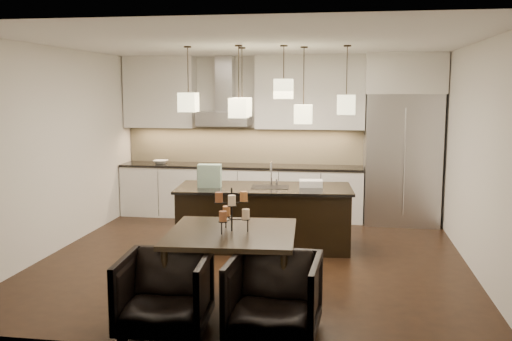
% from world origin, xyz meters
% --- Properties ---
extents(floor, '(5.50, 5.50, 0.02)m').
position_xyz_m(floor, '(0.00, 0.00, -0.01)').
color(floor, black).
rests_on(floor, ground).
extents(ceiling, '(5.50, 5.50, 0.02)m').
position_xyz_m(ceiling, '(0.00, 0.00, 2.81)').
color(ceiling, white).
rests_on(ceiling, wall_back).
extents(wall_back, '(5.50, 0.02, 2.80)m').
position_xyz_m(wall_back, '(0.00, 2.76, 1.40)').
color(wall_back, silver).
rests_on(wall_back, ground).
extents(wall_front, '(5.50, 0.02, 2.80)m').
position_xyz_m(wall_front, '(0.00, -2.76, 1.40)').
color(wall_front, silver).
rests_on(wall_front, ground).
extents(wall_left, '(0.02, 5.50, 2.80)m').
position_xyz_m(wall_left, '(-2.76, 0.00, 1.40)').
color(wall_left, silver).
rests_on(wall_left, ground).
extents(wall_right, '(0.02, 5.50, 2.80)m').
position_xyz_m(wall_right, '(2.76, 0.00, 1.40)').
color(wall_right, silver).
rests_on(wall_right, ground).
extents(refrigerator, '(1.20, 0.72, 2.15)m').
position_xyz_m(refrigerator, '(2.10, 2.38, 1.07)').
color(refrigerator, '#B7B7BA').
rests_on(refrigerator, floor).
extents(fridge_panel, '(1.26, 0.72, 0.65)m').
position_xyz_m(fridge_panel, '(2.10, 2.38, 2.47)').
color(fridge_panel, silver).
rests_on(fridge_panel, refrigerator).
extents(lower_cabinets, '(4.21, 0.62, 0.88)m').
position_xyz_m(lower_cabinets, '(-0.62, 2.43, 0.44)').
color(lower_cabinets, silver).
rests_on(lower_cabinets, floor).
extents(countertop, '(4.21, 0.66, 0.04)m').
position_xyz_m(countertop, '(-0.62, 2.43, 0.90)').
color(countertop, black).
rests_on(countertop, lower_cabinets).
extents(backsplash, '(4.21, 0.02, 0.63)m').
position_xyz_m(backsplash, '(-0.62, 2.73, 1.24)').
color(backsplash, '#C8BB92').
rests_on(backsplash, countertop).
extents(upper_cab_left, '(1.25, 0.35, 1.25)m').
position_xyz_m(upper_cab_left, '(-2.10, 2.57, 2.17)').
color(upper_cab_left, silver).
rests_on(upper_cab_left, wall_back).
extents(upper_cab_right, '(1.85, 0.35, 1.25)m').
position_xyz_m(upper_cab_right, '(0.55, 2.57, 2.17)').
color(upper_cab_right, silver).
rests_on(upper_cab_right, wall_back).
extents(hood_canopy, '(0.90, 0.52, 0.24)m').
position_xyz_m(hood_canopy, '(-0.93, 2.48, 1.72)').
color(hood_canopy, '#B7B7BA').
rests_on(hood_canopy, wall_back).
extents(hood_chimney, '(0.30, 0.28, 0.96)m').
position_xyz_m(hood_chimney, '(-0.93, 2.59, 2.32)').
color(hood_chimney, '#B7B7BA').
rests_on(hood_chimney, hood_canopy).
extents(fruit_bowl, '(0.26, 0.26, 0.06)m').
position_xyz_m(fruit_bowl, '(-2.06, 2.38, 0.95)').
color(fruit_bowl, silver).
rests_on(fruit_bowl, countertop).
extents(island_body, '(2.43, 1.14, 0.83)m').
position_xyz_m(island_body, '(0.06, 0.57, 0.42)').
color(island_body, black).
rests_on(island_body, floor).
extents(island_top, '(2.51, 1.22, 0.04)m').
position_xyz_m(island_top, '(0.06, 0.57, 0.85)').
color(island_top, black).
rests_on(island_top, island_body).
extents(faucet, '(0.11, 0.23, 0.36)m').
position_xyz_m(faucet, '(0.14, 0.68, 1.05)').
color(faucet, silver).
rests_on(faucet, island_top).
extents(tote_bag, '(0.33, 0.20, 0.32)m').
position_xyz_m(tote_bag, '(-0.69, 0.42, 1.03)').
color(tote_bag, '#1D5532').
rests_on(tote_bag, island_top).
extents(food_container, '(0.34, 0.25, 0.09)m').
position_xyz_m(food_container, '(0.70, 0.68, 0.92)').
color(food_container, silver).
rests_on(food_container, island_top).
extents(dining_table, '(1.37, 1.37, 0.78)m').
position_xyz_m(dining_table, '(0.04, -1.62, 0.39)').
color(dining_table, black).
rests_on(dining_table, floor).
extents(candelabra, '(0.40, 0.40, 0.45)m').
position_xyz_m(candelabra, '(0.04, -1.62, 1.00)').
color(candelabra, black).
rests_on(candelabra, dining_table).
extents(candle_a, '(0.08, 0.08, 0.10)m').
position_xyz_m(candle_a, '(0.18, -1.61, 0.96)').
color(candle_a, beige).
rests_on(candle_a, candelabra).
extents(candle_b, '(0.08, 0.08, 0.10)m').
position_xyz_m(candle_b, '(-0.04, -1.50, 0.96)').
color(candle_b, '#C2743D').
rests_on(candle_b, candelabra).
extents(candle_c, '(0.08, 0.08, 0.10)m').
position_xyz_m(candle_c, '(-0.03, -1.75, 0.96)').
color(candle_c, brown).
rests_on(candle_c, candelabra).
extents(candle_d, '(0.08, 0.08, 0.10)m').
position_xyz_m(candle_d, '(0.15, -1.52, 1.12)').
color(candle_d, '#C2743D').
rests_on(candle_d, candelabra).
extents(candle_e, '(0.08, 0.08, 0.10)m').
position_xyz_m(candle_e, '(-0.10, -1.61, 1.12)').
color(candle_e, brown).
rests_on(candle_e, candelabra).
extents(candle_f, '(0.08, 0.08, 0.10)m').
position_xyz_m(candle_f, '(0.07, -1.76, 1.12)').
color(candle_f, beige).
rests_on(candle_f, candelabra).
extents(armchair_left, '(0.85, 0.87, 0.74)m').
position_xyz_m(armchair_left, '(-0.43, -2.43, 0.37)').
color(armchair_left, black).
rests_on(armchair_left, floor).
extents(armchair_right, '(0.84, 0.86, 0.75)m').
position_xyz_m(armchair_right, '(0.57, -2.37, 0.38)').
color(armchair_right, black).
rests_on(armchair_right, floor).
extents(pendant_a, '(0.24, 0.24, 0.26)m').
position_xyz_m(pendant_a, '(-0.96, 0.36, 2.05)').
color(pendant_a, beige).
rests_on(pendant_a, ceiling).
extents(pendant_b, '(0.24, 0.24, 0.26)m').
position_xyz_m(pendant_b, '(-0.27, 0.67, 1.98)').
color(pendant_b, beige).
rests_on(pendant_b, ceiling).
extents(pendant_c, '(0.24, 0.24, 0.26)m').
position_xyz_m(pendant_c, '(0.34, 0.37, 2.23)').
color(pendant_c, beige).
rests_on(pendant_c, ceiling).
extents(pendant_d, '(0.24, 0.24, 0.26)m').
position_xyz_m(pendant_d, '(0.59, 0.67, 1.88)').
color(pendant_d, beige).
rests_on(pendant_d, ceiling).
extents(pendant_e, '(0.24, 0.24, 0.26)m').
position_xyz_m(pendant_e, '(1.17, 0.52, 2.02)').
color(pendant_e, beige).
rests_on(pendant_e, ceiling).
extents(pendant_f, '(0.24, 0.24, 0.26)m').
position_xyz_m(pendant_f, '(-0.24, 0.26, 1.98)').
color(pendant_f, beige).
rests_on(pendant_f, ceiling).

